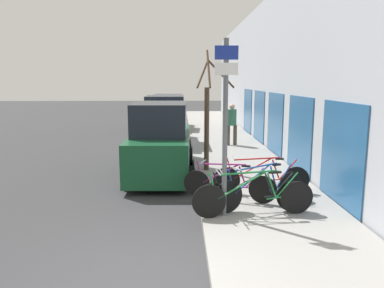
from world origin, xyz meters
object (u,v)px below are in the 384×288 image
object	(u,v)px
parked_car_0	(161,143)
pedestrian_near	(232,121)
bicycle_2	(261,189)
parked_car_2	(168,114)
bicycle_0	(254,197)
street_tree	(207,119)
bicycle_1	(253,194)
bicycle_4	(261,178)
parked_car_1	(166,124)
bicycle_3	(229,184)
signpost	(225,123)

from	to	relation	value
parked_car_0	pedestrian_near	size ratio (longest dim) A/B	2.60
bicycle_2	parked_car_2	world-z (taller)	parked_car_2
bicycle_0	pedestrian_near	distance (m)	8.86
bicycle_2	street_tree	bearing A→B (deg)	-10.28
bicycle_1	parked_car_2	xyz separation A→B (m)	(-2.37, 14.62, 0.44)
bicycle_4	parked_car_1	bearing A→B (deg)	19.06
parked_car_1	bicycle_4	bearing A→B (deg)	-70.81
bicycle_0	bicycle_3	size ratio (longest dim) A/B	1.22
bicycle_2	bicycle_0	bearing A→B (deg)	129.54
bicycle_3	pedestrian_near	distance (m)	7.82
bicycle_0	parked_car_2	xyz separation A→B (m)	(-2.35, 14.85, 0.42)
bicycle_1	bicycle_4	size ratio (longest dim) A/B	0.98
parked_car_1	parked_car_2	bearing A→B (deg)	90.73
bicycle_0	bicycle_2	size ratio (longest dim) A/B	1.17
bicycle_1	bicycle_2	bearing A→B (deg)	-38.52
bicycle_3	parked_car_0	bearing A→B (deg)	50.90
pedestrian_near	parked_car_1	bearing A→B (deg)	164.98
street_tree	bicycle_1	bearing A→B (deg)	-79.34
bicycle_3	bicycle_2	bearing A→B (deg)	-108.01
parked_car_2	street_tree	bearing A→B (deg)	-77.35
signpost	bicycle_2	xyz separation A→B (m)	(0.88, 0.51, -1.56)
bicycle_4	pedestrian_near	size ratio (longest dim) A/B	1.34
bicycle_4	street_tree	world-z (taller)	street_tree
bicycle_0	parked_car_1	world-z (taller)	parked_car_1
bicycle_1	parked_car_1	bearing A→B (deg)	10.52
bicycle_1	parked_car_1	size ratio (longest dim) A/B	0.55
signpost	bicycle_1	world-z (taller)	signpost
parked_car_0	street_tree	size ratio (longest dim) A/B	1.26
signpost	street_tree	bearing A→B (deg)	91.26
bicycle_2	street_tree	distance (m)	3.88
bicycle_3	parked_car_2	size ratio (longest dim) A/B	0.50
bicycle_2	parked_car_1	world-z (taller)	parked_car_1
bicycle_3	bicycle_4	distance (m)	1.03
parked_car_0	parked_car_2	xyz separation A→B (m)	(-0.18, 10.75, -0.05)
bicycle_3	street_tree	bearing A→B (deg)	26.35
parked_car_1	bicycle_0	bearing A→B (deg)	-76.77
bicycle_3	street_tree	xyz separation A→B (m)	(-0.32, 3.04, 1.24)
bicycle_4	street_tree	distance (m)	3.06
parked_car_0	bicycle_0	bearing A→B (deg)	-60.79
bicycle_2	pedestrian_near	xyz separation A→B (m)	(0.42, 8.23, 0.64)
signpost	parked_car_2	distance (m)	14.93
bicycle_1	street_tree	distance (m)	4.15
bicycle_4	pedestrian_near	world-z (taller)	pedestrian_near
bicycle_1	parked_car_1	distance (m)	9.49
bicycle_4	street_tree	bearing A→B (deg)	25.18
bicycle_2	street_tree	world-z (taller)	street_tree
bicycle_3	parked_car_1	distance (m)	8.56
parked_car_2	parked_car_1	bearing A→B (deg)	-85.09
parked_car_1	parked_car_2	xyz separation A→B (m)	(-0.09, 5.42, -0.05)
signpost	bicycle_0	distance (m)	1.68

